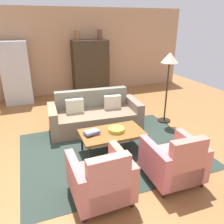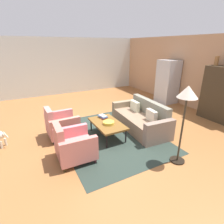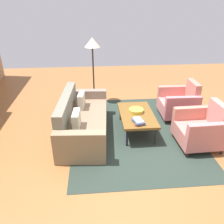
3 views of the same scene
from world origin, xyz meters
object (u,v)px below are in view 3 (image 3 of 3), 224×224
Objects in this scene: armchair_left at (202,129)px; book_stack at (138,121)px; coffee_table at (137,115)px; armchair_right at (180,103)px; floor_lamp at (92,48)px; fruit_bowl at (136,110)px; couch at (81,122)px.

armchair_left reaches higher than book_stack.
armchair_right is at bearing -62.84° from coffee_table.
floor_lamp is at bearing 26.53° from coffee_table.
armchair_left is 3.31m from floor_lamp.
fruit_bowl is (0.69, 1.17, 0.11)m from armchair_left.
armchair_right is (0.59, -2.35, 0.06)m from couch.
book_stack is at bearing 130.42° from armchair_right.
fruit_bowl is at bearing -152.29° from floor_lamp.
couch is at bearing 74.08° from armchair_left.
couch is at bearing 170.02° from floor_lamp.
coffee_table is 2.23m from floor_lamp.
armchair_left is 1.36m from fruit_bowl.
book_stack is at bearing 173.46° from coffee_table.
armchair_right is 0.51× the size of floor_lamp.
armchair_right is at bearing -119.57° from floor_lamp.
armchair_right is at bearing -50.87° from book_stack.
armchair_left reaches higher than fruit_bowl.
book_stack is (0.21, 1.21, 0.12)m from armchair_left.
armchair_left is (-0.60, -2.35, 0.06)m from couch.
fruit_bowl is at bearing 114.96° from armchair_right.
coffee_table is 0.40m from book_stack.
coffee_table is 1.36× the size of armchair_left.
fruit_bowl is (0.08, -1.19, 0.17)m from couch.
coffee_table is 1.31m from armchair_left.
book_stack is (-0.98, 1.21, 0.12)m from armchair_right.
couch is 6.90× the size of book_stack.
armchair_right reaches higher than book_stack.
armchair_left and armchair_right have the same top height.
floor_lamp is (1.67, 0.88, 0.99)m from fruit_bowl.
armchair_left is at bearing -120.44° from fruit_bowl.
armchair_right is 2.60m from floor_lamp.
fruit_bowl is 0.48m from book_stack.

